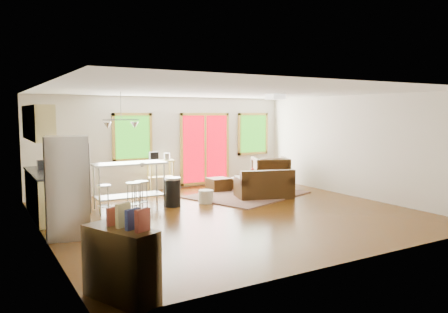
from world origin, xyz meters
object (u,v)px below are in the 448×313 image
coffee_table (248,180)px  ottoman (218,185)px  loveseat (264,187)px  armchair (270,171)px  refrigerator (69,187)px  kitchen_cart (160,165)px  rug (247,195)px  island (129,177)px

coffee_table → ottoman: coffee_table is taller
loveseat → armchair: (1.02, 1.15, 0.20)m
refrigerator → kitchen_cart: bearing=60.6°
ottoman → kitchen_cart: 1.70m
loveseat → kitchen_cart: bearing=149.1°
coffee_table → armchair: size_ratio=1.05×
rug → ottoman: (-0.35, 0.93, 0.17)m
armchair → coffee_table: bearing=32.1°
refrigerator → coffee_table: bearing=35.6°
island → armchair: bearing=7.0°
loveseat → armchair: 1.55m
kitchen_cart → island: bearing=-131.1°
rug → armchair: 1.43m
armchair → kitchen_cart: (-2.98, 1.02, 0.25)m
island → ottoman: bearing=16.7°
ottoman → kitchen_cart: kitchen_cart is taller
refrigerator → island: size_ratio=1.07×
island → coffee_table: bearing=6.7°
loveseat → island: bearing=-173.5°
ottoman → coffee_table: bearing=-30.8°
rug → coffee_table: size_ratio=2.70×
rug → coffee_table: 0.69m
rug → refrigerator: (-4.78, -1.66, 0.86)m
loveseat → refrigerator: size_ratio=0.89×
refrigerator → kitchen_cart: (3.00, 3.31, -0.13)m
ottoman → island: bearing=-163.3°
coffee_table → rug: bearing=-125.3°
loveseat → refrigerator: bearing=-150.0°
armchair → ottoman: 1.60m
loveseat → island: island is taller
coffee_table → loveseat: bearing=-100.6°
armchair → kitchen_cart: kitchen_cart is taller
kitchen_cart → rug: bearing=-42.7°
coffee_table → refrigerator: 5.61m
rug → ottoman: size_ratio=5.17×
armchair → ottoman: bearing=12.8°
ottoman → refrigerator: bearing=-149.7°
ottoman → island: size_ratio=0.33×
rug → loveseat: 0.61m
island → kitchen_cart: kitchen_cart is taller
loveseat → coffee_table: 1.04m
ottoman → kitchen_cart: (-1.44, 0.72, 0.57)m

